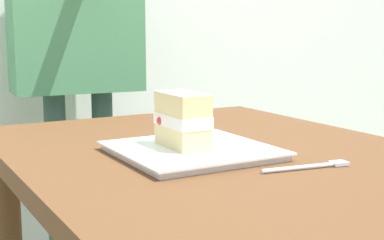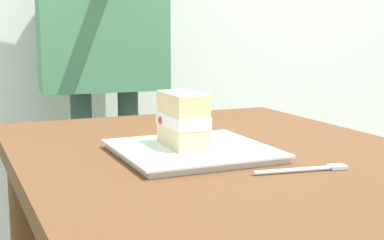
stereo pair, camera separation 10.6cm
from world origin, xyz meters
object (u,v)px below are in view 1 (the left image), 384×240
(dessert_fork, at_px, (312,166))
(diner_person, at_px, (76,16))
(patio_table, at_px, (285,233))
(dessert_plate, at_px, (192,151))
(cake_slice, at_px, (183,120))

(dessert_fork, distance_m, diner_person, 1.09)
(diner_person, bearing_deg, patio_table, -179.49)
(patio_table, xyz_separation_m, dessert_fork, (0.01, -0.06, 0.11))
(diner_person, bearing_deg, dessert_plate, 176.07)
(cake_slice, distance_m, diner_person, 0.88)
(cake_slice, relative_size, diner_person, 0.08)
(patio_table, height_order, diner_person, diner_person)
(patio_table, xyz_separation_m, diner_person, (1.06, 0.01, 0.38))
(patio_table, xyz_separation_m, cake_slice, (0.21, 0.08, 0.17))
(diner_person, bearing_deg, cake_slice, 175.06)
(cake_slice, height_order, diner_person, diner_person)
(patio_table, distance_m, dessert_plate, 0.24)
(cake_slice, xyz_separation_m, dessert_fork, (-0.20, -0.14, -0.06))
(patio_table, height_order, dessert_fork, dessert_fork)
(patio_table, distance_m, dessert_fork, 0.12)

